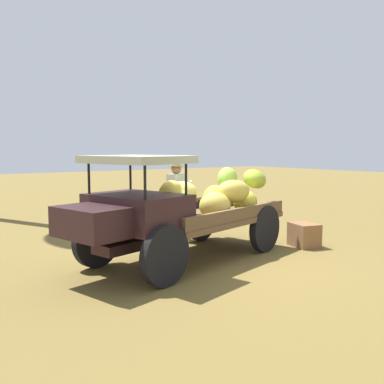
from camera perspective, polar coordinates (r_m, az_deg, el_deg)
name	(u,v)px	position (r m, az deg, el deg)	size (l,w,h in m)	color
ground_plane	(197,259)	(7.89, 0.70, -8.93)	(60.00, 60.00, 0.00)	brown
truck	(180,209)	(7.58, -1.58, -2.30)	(4.66, 2.64, 1.89)	#2F1A1D
farmer	(177,195)	(9.36, -2.06, -0.40)	(0.56, 0.52, 1.74)	#897150
wooden_crate	(304,235)	(9.14, 14.67, -5.53)	(0.58, 0.45, 0.48)	brown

